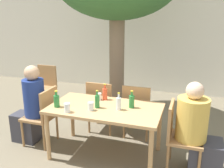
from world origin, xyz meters
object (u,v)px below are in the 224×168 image
soda_bottle_2 (105,94)px  green_bottle_3 (97,101)px  patio_chair_4 (45,84)px  green_bottle_1 (132,101)px  person_seated_0 (31,108)px  drinking_glass_1 (99,96)px  dining_table_front (105,112)px  green_bottle_0 (57,101)px  patio_chair_3 (137,108)px  drinking_glass_0 (91,106)px  patio_chair_2 (101,104)px  person_seated_1 (198,133)px  drinking_glass_2 (67,108)px  patio_chair_0 (44,113)px  patio_chair_1 (179,133)px  water_bottle_4 (119,103)px

soda_bottle_2 → green_bottle_3: (0.01, -0.34, 0.00)m
patio_chair_4 → green_bottle_1: 2.58m
person_seated_0 → drinking_glass_1: bearing=103.0°
dining_table_front → green_bottle_0: size_ratio=6.62×
patio_chair_3 → soda_bottle_2: size_ratio=3.72×
drinking_glass_0 → person_seated_0: bearing=171.1°
patio_chair_2 → drinking_glass_0: patio_chair_2 is taller
patio_chair_3 → person_seated_1: size_ratio=0.75×
drinking_glass_0 → person_seated_1: bearing=7.1°
dining_table_front → person_seated_1: (1.24, -0.00, -0.11)m
patio_chair_3 → drinking_glass_2: size_ratio=7.40×
person_seated_0 → dining_table_front: bearing=90.0°
person_seated_0 → soda_bottle_2: size_ratio=5.14×
drinking_glass_1 → patio_chair_0: bearing=-163.6°
dining_table_front → green_bottle_1: bearing=15.2°
patio_chair_0 → green_bottle_1: bearing=94.0°
patio_chair_1 → soda_bottle_2: (-1.12, 0.29, 0.32)m
dining_table_front → patio_chair_2: size_ratio=1.71×
water_bottle_4 → green_bottle_0: bearing=-168.5°
patio_chair_3 → drinking_glass_1: (-0.49, -0.42, 0.28)m
patio_chair_3 → drinking_glass_2: (-0.72, -0.99, 0.29)m
drinking_glass_0 → green_bottle_1: bearing=28.4°
patio_chair_0 → person_seated_0: person_seated_0 is taller
person_seated_1 → green_bottle_0: bearing=96.2°
patio_chair_3 → green_bottle_1: size_ratio=3.72×
dining_table_front → green_bottle_1: (0.35, 0.10, 0.17)m
green_bottle_0 → drinking_glass_0: 0.50m
patio_chair_3 → water_bottle_4: (-0.11, -0.69, 0.32)m
person_seated_1 → drinking_glass_0: 1.41m
drinking_glass_0 → patio_chair_3: bearing=61.4°
drinking_glass_2 → patio_chair_3: bearing=53.7°
patio_chair_0 → water_bottle_4: 1.26m
patio_chair_4 → green_bottle_0: size_ratio=3.88×
patio_chair_4 → soda_bottle_2: soda_bottle_2 is taller
water_bottle_4 → patio_chair_0: bearing=178.5°
green_bottle_0 → water_bottle_4: (0.84, 0.17, 0.00)m
patio_chair_3 → patio_chair_4: size_ratio=1.00×
green_bottle_1 → water_bottle_4: size_ratio=1.01×
patio_chair_1 → patio_chair_3: bearing=46.6°
dining_table_front → drinking_glass_2: bearing=-141.7°
dining_table_front → green_bottle_0: green_bottle_0 is taller
patio_chair_2 → person_seated_0: person_seated_0 is taller
patio_chair_3 → green_bottle_0: green_bottle_0 is taller
person_seated_0 → person_seated_1: 2.48m
patio_chair_1 → green_bottle_3: green_bottle_3 is taller
patio_chair_2 → drinking_glass_1: size_ratio=8.40×
patio_chair_2 → drinking_glass_0: bearing=101.4°
green_bottle_0 → drinking_glass_2: bearing=-28.1°
patio_chair_1 → patio_chair_2: same height
patio_chair_1 → drinking_glass_2: 1.49m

